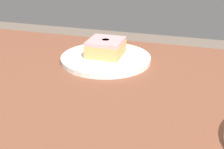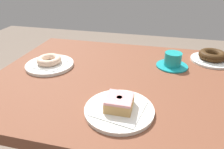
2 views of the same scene
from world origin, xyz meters
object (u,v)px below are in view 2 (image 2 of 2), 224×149
object	(u,v)px
coffee_cup	(173,61)
donut_sugar_ring	(49,60)
donut_chocolate_ring	(212,55)
plate_glazed_square	(119,110)
plate_chocolate_ring	(211,60)
donut_glazed_square	(119,102)
plate_sugar_ring	(50,65)

from	to	relation	value
coffee_cup	donut_sugar_ring	bearing A→B (deg)	-166.74
donut_chocolate_ring	donut_sugar_ring	bearing A→B (deg)	-162.14
plate_glazed_square	coffee_cup	distance (m)	0.43
donut_sugar_ring	plate_chocolate_ring	bearing A→B (deg)	17.86
donut_glazed_square	donut_sugar_ring	xyz separation A→B (m)	(-0.39, 0.26, -0.00)
donut_chocolate_ring	plate_glazed_square	bearing A→B (deg)	-125.86
plate_glazed_square	coffee_cup	bearing A→B (deg)	66.29
plate_sugar_ring	plate_chocolate_ring	size ratio (longest dim) A/B	1.13
coffee_cup	donut_glazed_square	bearing A→B (deg)	-113.71
donut_chocolate_ring	coffee_cup	xyz separation A→B (m)	(-0.19, -0.11, -0.00)
plate_sugar_ring	donut_chocolate_ring	bearing A→B (deg)	17.86
donut_sugar_ring	plate_glazed_square	bearing A→B (deg)	-33.64
plate_sugar_ring	plate_glazed_square	bearing A→B (deg)	-33.64
donut_glazed_square	plate_chocolate_ring	size ratio (longest dim) A/B	0.44
plate_glazed_square	donut_sugar_ring	size ratio (longest dim) A/B	2.02
donut_sugar_ring	coffee_cup	xyz separation A→B (m)	(0.57, 0.13, -0.00)
plate_glazed_square	plate_sugar_ring	xyz separation A→B (m)	(-0.39, 0.26, 0.00)
donut_glazed_square	donut_chocolate_ring	world-z (taller)	donut_glazed_square
plate_glazed_square	coffee_cup	size ratio (longest dim) A/B	1.57
donut_glazed_square	donut_chocolate_ring	bearing A→B (deg)	54.14
donut_glazed_square	plate_sugar_ring	world-z (taller)	donut_glazed_square
donut_sugar_ring	donut_chocolate_ring	distance (m)	0.80
plate_glazed_square	plate_sugar_ring	size ratio (longest dim) A/B	1.03
plate_chocolate_ring	coffee_cup	world-z (taller)	coffee_cup
plate_chocolate_ring	coffee_cup	distance (m)	0.22
plate_chocolate_ring	donut_chocolate_ring	distance (m)	0.03
plate_chocolate_ring	donut_sugar_ring	bearing A→B (deg)	-162.14
plate_glazed_square	plate_chocolate_ring	world-z (taller)	plate_glazed_square
donut_glazed_square	plate_glazed_square	bearing A→B (deg)	91.79
donut_chocolate_ring	donut_glazed_square	bearing A→B (deg)	-125.86
plate_glazed_square	donut_chocolate_ring	world-z (taller)	donut_chocolate_ring
donut_chocolate_ring	coffee_cup	distance (m)	0.22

